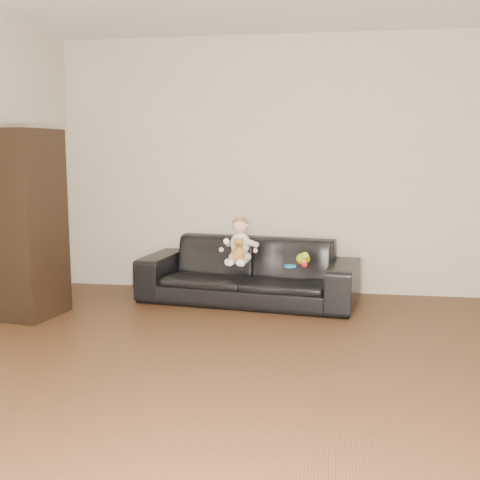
% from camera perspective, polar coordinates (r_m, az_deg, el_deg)
% --- Properties ---
extents(floor, '(5.50, 5.50, 0.00)m').
position_cam_1_polar(floor, '(3.72, 3.03, -14.55)').
color(floor, '#472C19').
rests_on(floor, ground).
extents(wall_back, '(5.00, 0.00, 5.00)m').
position_cam_1_polar(wall_back, '(6.17, 5.81, 6.99)').
color(wall_back, '#BFB5A0').
rests_on(wall_back, ground).
extents(wall_front, '(5.00, 0.00, 5.00)m').
position_cam_1_polar(wall_front, '(0.76, -18.46, -3.53)').
color(wall_front, '#BFB5A0').
rests_on(wall_front, ground).
extents(sofa, '(2.16, 1.08, 0.60)m').
position_cam_1_polar(sofa, '(5.83, 0.80, -2.94)').
color(sofa, black).
rests_on(sofa, floor).
extents(cabinet, '(0.50, 0.62, 1.64)m').
position_cam_1_polar(cabinet, '(5.54, -19.31, 1.42)').
color(cabinet, black).
rests_on(cabinet, floor).
extents(shelf_item, '(0.22, 0.28, 0.28)m').
position_cam_1_polar(shelf_item, '(5.50, -19.31, 5.23)').
color(shelf_item, silver).
rests_on(shelf_item, cabinet).
extents(baby, '(0.33, 0.39, 0.43)m').
position_cam_1_polar(baby, '(5.68, -0.02, -0.30)').
color(baby, silver).
rests_on(baby, sofa).
extents(teddy_bear, '(0.14, 0.14, 0.21)m').
position_cam_1_polar(teddy_bear, '(5.55, -0.13, -0.90)').
color(teddy_bear, '#A5762F').
rests_on(teddy_bear, sofa).
extents(toy_green, '(0.15, 0.17, 0.11)m').
position_cam_1_polar(toy_green, '(5.65, 6.01, -1.79)').
color(toy_green, '#A4C917').
rests_on(toy_green, sofa).
extents(toy_rattle, '(0.07, 0.07, 0.06)m').
position_cam_1_polar(toy_rattle, '(5.51, 6.14, -2.32)').
color(toy_rattle, red).
rests_on(toy_rattle, sofa).
extents(toy_blue_disc, '(0.13, 0.13, 0.02)m').
position_cam_1_polar(toy_blue_disc, '(5.54, 4.78, -2.49)').
color(toy_blue_disc, '#1B91DE').
rests_on(toy_blue_disc, sofa).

